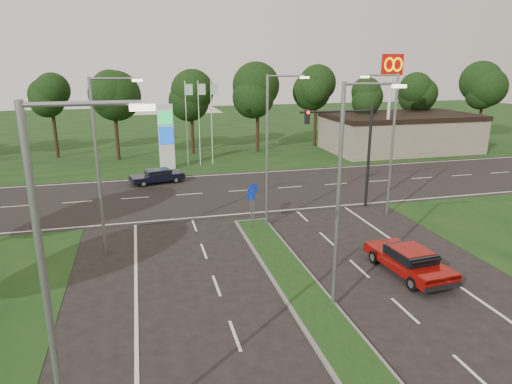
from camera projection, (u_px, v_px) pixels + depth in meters
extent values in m
cube|color=#123411|center=(186.00, 133.00, 64.08)|extent=(160.00, 50.00, 0.02)
cube|color=black|center=(229.00, 192.00, 35.22)|extent=(160.00, 12.00, 0.02)
cube|color=slate|center=(335.00, 336.00, 16.58)|extent=(2.00, 26.00, 0.12)
cube|color=gray|center=(400.00, 133.00, 51.12)|extent=(16.00, 9.00, 4.00)
cylinder|color=gray|center=(338.00, 202.00, 17.42)|extent=(0.16, 0.16, 9.00)
cylinder|color=gray|center=(372.00, 84.00, 16.47)|extent=(2.20, 0.10, 0.10)
cube|color=#FFF2CC|center=(399.00, 86.00, 16.76)|extent=(0.50, 0.22, 0.12)
cylinder|color=gray|center=(267.00, 153.00, 26.73)|extent=(0.16, 0.16, 9.00)
cylinder|color=gray|center=(286.00, 76.00, 25.78)|extent=(2.20, 0.10, 0.10)
cube|color=#FFF2CC|center=(304.00, 78.00, 26.07)|extent=(0.50, 0.22, 0.12)
cylinder|color=gray|center=(49.00, 317.00, 9.60)|extent=(0.16, 0.16, 9.00)
cylinder|color=gray|center=(82.00, 104.00, 8.65)|extent=(2.20, 0.10, 0.10)
cube|color=#FFF2CC|center=(142.00, 108.00, 8.94)|extent=(0.50, 0.22, 0.12)
cylinder|color=gray|center=(98.00, 170.00, 22.63)|extent=(0.16, 0.16, 9.00)
cylinder|color=gray|center=(113.00, 78.00, 21.69)|extent=(2.20, 0.10, 0.10)
cube|color=#FFF2CC|center=(137.00, 80.00, 21.98)|extent=(0.50, 0.22, 0.12)
cylinder|color=gray|center=(392.00, 147.00, 28.70)|extent=(0.16, 0.16, 9.00)
cylinder|color=gray|center=(382.00, 75.00, 27.22)|extent=(2.20, 0.10, 0.10)
cube|color=#FFF2CC|center=(365.00, 77.00, 26.99)|extent=(0.50, 0.22, 0.12)
cylinder|color=black|center=(369.00, 157.00, 30.71)|extent=(0.20, 0.20, 7.00)
cylinder|color=black|center=(337.00, 111.00, 29.26)|extent=(5.00, 0.14, 0.14)
cube|color=black|center=(307.00, 117.00, 28.86)|extent=(0.28, 0.28, 0.90)
sphere|color=#FF190C|center=(308.00, 113.00, 28.61)|extent=(0.20, 0.20, 0.20)
cylinder|color=gray|center=(251.00, 212.00, 26.93)|extent=(0.06, 0.06, 2.20)
cylinder|color=#0C26A5|center=(251.00, 196.00, 26.66)|extent=(0.56, 0.04, 0.56)
cylinder|color=gray|center=(252.00, 207.00, 27.94)|extent=(0.06, 0.06, 2.20)
cylinder|color=#0C26A5|center=(252.00, 191.00, 27.66)|extent=(0.56, 0.04, 0.56)
cylinder|color=gray|center=(254.00, 203.00, 28.66)|extent=(0.06, 0.06, 2.20)
cylinder|color=#0C26A5|center=(254.00, 188.00, 28.38)|extent=(0.56, 0.04, 0.56)
cube|color=silver|center=(166.00, 137.00, 41.81)|extent=(1.40, 0.30, 6.00)
cube|color=#0CA53F|center=(165.00, 118.00, 41.15)|extent=(1.30, 0.08, 1.20)
cube|color=#0C3FBF|center=(166.00, 135.00, 41.59)|extent=(1.30, 0.08, 1.60)
cylinder|color=silver|center=(186.00, 124.00, 42.95)|extent=(0.08, 0.08, 8.00)
cube|color=#B2D8B2|center=(189.00, 89.00, 42.15)|extent=(0.70, 0.02, 1.00)
cylinder|color=silver|center=(199.00, 124.00, 43.24)|extent=(0.08, 0.08, 8.00)
cube|color=#B2D8B2|center=(202.00, 89.00, 42.44)|extent=(0.70, 0.02, 1.00)
cylinder|color=silver|center=(212.00, 123.00, 43.53)|extent=(0.08, 0.08, 8.00)
cube|color=#B2D8B2|center=(214.00, 89.00, 42.73)|extent=(0.70, 0.02, 1.00)
cylinder|color=silver|center=(389.00, 110.00, 45.61)|extent=(0.30, 0.30, 10.00)
cube|color=#BF0C07|center=(392.00, 65.00, 44.40)|extent=(2.20, 0.35, 2.00)
torus|color=#FFC600|center=(389.00, 65.00, 44.09)|extent=(1.06, 0.16, 1.06)
torus|color=#FFC600|center=(398.00, 65.00, 44.31)|extent=(1.06, 0.16, 1.06)
cylinder|color=black|center=(200.00, 133.00, 49.51)|extent=(0.36, 0.36, 4.40)
sphere|color=black|center=(198.00, 93.00, 48.33)|extent=(6.00, 6.00, 6.00)
sphere|color=black|center=(201.00, 83.00, 47.94)|extent=(4.80, 4.80, 4.80)
cube|color=maroon|center=(408.00, 262.00, 21.46)|extent=(2.28, 4.82, 0.48)
cube|color=black|center=(411.00, 254.00, 21.25)|extent=(1.79, 2.18, 0.45)
cube|color=maroon|center=(411.00, 249.00, 21.19)|extent=(1.66, 1.80, 0.04)
cylinder|color=black|center=(374.00, 257.00, 22.62)|extent=(0.26, 0.67, 0.66)
cylinder|color=black|center=(404.00, 253.00, 23.17)|extent=(0.26, 0.67, 0.66)
cylinder|color=black|center=(413.00, 284.00, 19.89)|extent=(0.26, 0.67, 0.66)
cylinder|color=black|center=(445.00, 278.00, 20.44)|extent=(0.26, 0.67, 0.66)
cube|color=black|center=(157.00, 177.00, 37.55)|extent=(4.49, 2.64, 0.43)
cube|color=black|center=(158.00, 172.00, 37.47)|extent=(2.14, 1.85, 0.40)
cube|color=black|center=(158.00, 170.00, 37.42)|extent=(1.79, 1.69, 0.04)
cylinder|color=black|center=(143.00, 184.00, 36.35)|extent=(0.62, 0.32, 0.59)
cylinder|color=black|center=(139.00, 179.00, 37.68)|extent=(0.62, 0.32, 0.59)
cylinder|color=black|center=(176.00, 180.00, 37.55)|extent=(0.62, 0.32, 0.59)
cylinder|color=black|center=(170.00, 176.00, 38.88)|extent=(0.62, 0.32, 0.59)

